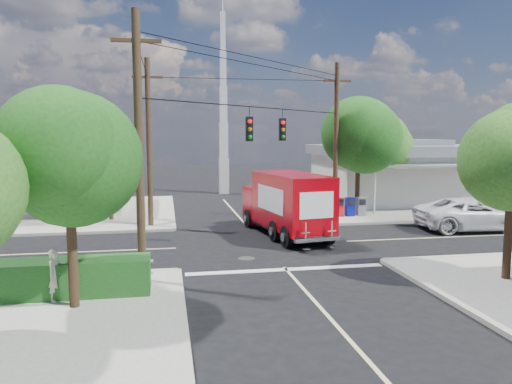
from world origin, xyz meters
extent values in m
plane|color=black|center=(0.00, 0.00, 0.00)|extent=(120.00, 120.00, 0.00)
cube|color=gray|center=(11.00, 11.00, 0.07)|extent=(14.00, 14.00, 0.14)
cube|color=#A7A294|center=(4.00, 11.00, 0.07)|extent=(0.25, 14.00, 0.14)
cube|color=#A7A294|center=(11.00, 4.00, 0.07)|extent=(14.00, 0.25, 0.14)
cube|color=gray|center=(-11.00, 11.00, 0.07)|extent=(14.00, 14.00, 0.14)
cube|color=#A7A294|center=(-4.00, 11.00, 0.07)|extent=(0.25, 14.00, 0.14)
cube|color=#A7A294|center=(-11.00, 4.00, 0.07)|extent=(14.00, 0.25, 0.14)
cube|color=#A7A294|center=(4.00, -11.00, 0.07)|extent=(0.25, 14.00, 0.14)
cube|color=#A7A294|center=(-4.00, -11.00, 0.07)|extent=(0.25, 14.00, 0.14)
cube|color=beige|center=(0.00, 10.00, 0.01)|extent=(0.12, 12.00, 0.01)
cube|color=beige|center=(0.00, -10.00, 0.01)|extent=(0.12, 12.00, 0.01)
cube|color=beige|center=(10.00, 0.00, 0.01)|extent=(12.00, 0.12, 0.01)
cube|color=beige|center=(-10.00, 0.00, 0.01)|extent=(12.00, 0.12, 0.01)
cube|color=silver|center=(0.00, -4.30, 0.01)|extent=(7.50, 0.40, 0.01)
cube|color=silver|center=(12.50, 12.00, 1.84)|extent=(11.00, 8.00, 3.40)
cube|color=slate|center=(12.50, 12.00, 3.89)|extent=(11.80, 8.80, 0.70)
cube|color=slate|center=(12.50, 12.00, 4.39)|extent=(6.05, 4.40, 0.50)
cube|color=slate|center=(12.50, 7.10, 3.04)|extent=(9.90, 1.80, 0.15)
cylinder|color=silver|center=(8.10, 6.30, 1.59)|extent=(0.12, 0.12, 2.90)
cylinder|color=silver|center=(16.90, 6.30, 1.59)|extent=(0.12, 0.12, 2.90)
cube|color=beige|center=(-12.00, 12.50, 1.74)|extent=(10.00, 8.00, 3.20)
cube|color=slate|center=(-12.00, 12.50, 3.69)|extent=(10.80, 8.80, 0.70)
cube|color=slate|center=(-12.00, 12.50, 4.19)|extent=(5.50, 4.40, 0.50)
cube|color=slate|center=(-12.00, 7.60, 2.84)|extent=(9.00, 1.80, 0.15)
cylinder|color=silver|center=(-8.00, 6.80, 1.49)|extent=(0.12, 0.12, 2.70)
cube|color=silver|center=(0.50, 20.00, 1.50)|extent=(0.80, 0.80, 3.00)
cube|color=silver|center=(0.50, 20.00, 4.50)|extent=(0.70, 0.70, 3.00)
cube|color=silver|center=(0.50, 20.00, 7.50)|extent=(0.60, 0.60, 3.00)
cube|color=silver|center=(0.50, 20.00, 10.50)|extent=(0.50, 0.50, 3.00)
cube|color=silver|center=(0.50, 20.00, 13.50)|extent=(0.40, 0.40, 3.00)
cylinder|color=#422D1C|center=(-7.00, -7.50, 2.00)|extent=(0.28, 0.28, 3.71)
sphere|color=#1B4416|center=(-7.00, -7.50, 4.32)|extent=(3.71, 3.71, 3.71)
sphere|color=#1B4416|center=(-7.40, -7.30, 4.55)|extent=(3.02, 3.02, 3.02)
sphere|color=#1B4416|center=(-6.65, -7.80, 4.20)|extent=(3.25, 3.25, 3.25)
cylinder|color=#422D1C|center=(7.20, 6.80, 2.19)|extent=(0.28, 0.28, 4.10)
sphere|color=#1B4416|center=(7.20, 6.80, 4.75)|extent=(4.10, 4.10, 4.10)
sphere|color=#1B4416|center=(6.80, 7.00, 5.00)|extent=(3.33, 3.33, 3.33)
sphere|color=#1B4416|center=(7.55, 6.50, 4.62)|extent=(3.58, 3.58, 3.58)
cylinder|color=#422D1C|center=(9.80, 9.00, 1.93)|extent=(0.28, 0.28, 3.58)
sphere|color=#265C17|center=(9.80, 9.00, 4.17)|extent=(3.58, 3.58, 3.58)
sphere|color=#265C17|center=(9.40, 9.20, 4.40)|extent=(2.91, 2.91, 2.91)
sphere|color=#265C17|center=(10.15, 8.70, 4.06)|extent=(3.14, 3.14, 3.14)
cylinder|color=#422D1C|center=(7.00, -7.20, 1.87)|extent=(0.28, 0.28, 3.46)
sphere|color=#265C17|center=(7.00, -7.20, 4.03)|extent=(3.46, 3.46, 3.46)
sphere|color=#265C17|center=(6.60, -7.00, 4.24)|extent=(2.81, 2.81, 2.81)
cylinder|color=#422D1C|center=(-7.50, 7.50, 2.64)|extent=(0.24, 0.24, 5.00)
cone|color=#1E5D20|center=(-6.60, 7.50, 5.24)|extent=(0.50, 2.06, 0.98)
cone|color=#1E5D20|center=(-6.94, 8.20, 5.24)|extent=(1.92, 1.68, 0.98)
cone|color=#1E5D20|center=(-7.70, 8.38, 5.24)|extent=(2.12, 0.95, 0.98)
cone|color=#1E5D20|center=(-8.31, 7.89, 5.24)|extent=(1.34, 2.07, 0.98)
cone|color=#1E5D20|center=(-8.31, 7.11, 5.24)|extent=(1.34, 2.07, 0.98)
cone|color=#1E5D20|center=(-7.70, 6.62, 5.24)|extent=(2.12, 0.95, 0.98)
cone|color=#1E5D20|center=(-6.94, 6.80, 5.24)|extent=(1.92, 1.68, 0.98)
cylinder|color=#422D1C|center=(-9.50, 9.00, 2.44)|extent=(0.24, 0.24, 4.60)
cone|color=#1E5D20|center=(-8.60, 9.00, 4.84)|extent=(0.50, 2.06, 0.98)
cone|color=#1E5D20|center=(-8.94, 9.70, 4.84)|extent=(1.92, 1.68, 0.98)
cone|color=#1E5D20|center=(-9.70, 9.88, 4.84)|extent=(2.12, 0.95, 0.98)
cone|color=#1E5D20|center=(-10.31, 9.39, 4.84)|extent=(1.34, 2.07, 0.98)
cone|color=#1E5D20|center=(-10.31, 8.61, 4.84)|extent=(1.34, 2.07, 0.98)
cone|color=#1E5D20|center=(-9.70, 8.12, 4.84)|extent=(2.12, 0.95, 0.98)
cone|color=#1E5D20|center=(-8.94, 8.30, 4.84)|extent=(1.92, 1.68, 0.98)
cylinder|color=#473321|center=(-5.20, -5.20, 4.50)|extent=(0.28, 0.28, 9.00)
cube|color=#473321|center=(-5.20, -5.20, 8.00)|extent=(1.60, 0.12, 0.12)
cylinder|color=#473321|center=(5.20, 5.20, 4.50)|extent=(0.28, 0.28, 9.00)
cube|color=#473321|center=(5.20, 5.20, 8.00)|extent=(1.60, 0.12, 0.12)
cylinder|color=#473321|center=(-5.20, 5.20, 4.50)|extent=(0.28, 0.28, 9.00)
cube|color=#473321|center=(-5.20, 5.20, 8.00)|extent=(1.60, 0.12, 0.12)
cylinder|color=black|center=(0.00, 0.00, 6.20)|extent=(10.43, 10.43, 0.04)
cube|color=black|center=(-0.80, -0.80, 5.25)|extent=(0.30, 0.24, 1.05)
sphere|color=red|center=(-0.80, -0.94, 5.58)|extent=(0.20, 0.20, 0.20)
cube|color=black|center=(1.10, 1.10, 5.25)|extent=(0.30, 0.24, 1.05)
sphere|color=red|center=(1.10, 0.96, 5.58)|extent=(0.20, 0.20, 0.20)
cube|color=silver|center=(-7.80, -5.60, 0.49)|extent=(5.94, 0.05, 0.08)
cube|color=silver|center=(-7.80, -5.60, 0.89)|extent=(5.94, 0.05, 0.08)
cube|color=silver|center=(-5.00, -5.60, 0.64)|extent=(0.09, 0.06, 1.00)
cube|color=#154D16|center=(-8.00, -6.40, 0.69)|extent=(6.20, 1.20, 1.10)
cube|color=red|center=(5.80, 6.20, 0.69)|extent=(0.50, 0.50, 1.10)
cube|color=#091094|center=(6.50, 6.20, 0.69)|extent=(0.50, 0.50, 1.10)
cube|color=slate|center=(7.20, 6.20, 0.69)|extent=(0.50, 0.50, 1.10)
cube|color=black|center=(1.47, 1.92, 0.49)|extent=(3.20, 7.25, 0.22)
cube|color=#A2020C|center=(1.01, 4.62, 1.21)|extent=(2.38, 1.86, 1.97)
cube|color=black|center=(0.91, 5.24, 1.57)|extent=(1.90, 0.54, 0.85)
cube|color=silver|center=(0.88, 5.42, 0.58)|extent=(2.05, 0.45, 0.31)
cube|color=#A2020C|center=(1.60, 1.13, 1.84)|extent=(3.08, 5.51, 2.60)
cube|color=white|center=(2.73, 1.32, 1.97)|extent=(0.56, 3.19, 1.17)
cube|color=white|center=(0.48, 0.94, 1.97)|extent=(0.56, 3.19, 1.17)
cube|color=white|center=(2.04, -1.46, 1.97)|extent=(1.60, 0.29, 1.17)
cube|color=silver|center=(2.06, -1.57, 0.49)|extent=(2.16, 0.58, 0.16)
cube|color=silver|center=(1.46, -1.79, 0.85)|extent=(0.41, 0.12, 0.90)
cube|color=silver|center=(2.70, -1.58, 0.85)|extent=(0.41, 0.12, 0.90)
cylinder|color=black|center=(0.02, 4.32, 0.49)|extent=(0.45, 1.02, 0.99)
cylinder|color=black|center=(2.05, 4.66, 0.49)|extent=(0.45, 1.02, 0.99)
cylinder|color=black|center=(0.88, -0.81, 0.49)|extent=(0.45, 1.02, 0.99)
cylinder|color=black|center=(2.92, -0.47, 0.49)|extent=(0.45, 1.02, 0.99)
imported|color=silver|center=(11.63, 1.43, 0.85)|extent=(6.32, 3.29, 1.70)
imported|color=beige|center=(-7.61, -6.90, 0.91)|extent=(0.59, 0.67, 1.54)
camera|label=1|loc=(-4.36, -21.97, 5.03)|focal=35.00mm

